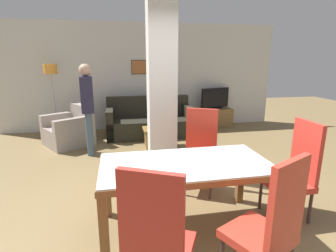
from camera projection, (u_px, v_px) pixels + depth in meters
name	position (u px, v px, depth m)	size (l,w,h in m)	color
ground_plane	(184.00, 227.00, 2.87)	(18.00, 18.00, 0.00)	brown
back_wall	(142.00, 77.00, 6.83)	(7.20, 0.09, 2.70)	silver
divider_pillar	(162.00, 88.00, 4.20)	(0.44, 0.38, 2.70)	silver
dining_table	(185.00, 176.00, 2.72)	(1.75, 0.89, 0.76)	brown
dining_chair_head_right	(295.00, 169.00, 2.97)	(0.46, 0.46, 1.13)	red
dining_chair_near_right	(270.00, 224.00, 1.98)	(0.62, 0.62, 1.13)	red
dining_chair_far_right	(200.00, 149.00, 3.64)	(0.62, 0.62, 1.13)	red
dining_chair_near_left	(156.00, 239.00, 1.81)	(0.62, 0.62, 1.13)	red
sofa	(150.00, 123.00, 6.35)	(2.04, 0.93, 0.91)	black
armchair	(70.00, 131.00, 5.64)	(1.18, 1.18, 0.84)	gray
coffee_table	(159.00, 137.00, 5.45)	(0.67, 0.48, 0.41)	olive
bottle	(164.00, 122.00, 5.42)	(0.08, 0.08, 0.29)	#194C23
tv_stand	(214.00, 117.00, 7.19)	(0.94, 0.40, 0.49)	olive
tv_screen	(215.00, 99.00, 7.06)	(0.84, 0.30, 0.56)	black
floor_lamp	(51.00, 76.00, 6.05)	(0.30, 0.30, 1.69)	#B7B7BC
standing_person	(87.00, 104.00, 4.87)	(0.26, 0.40, 1.71)	#405568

